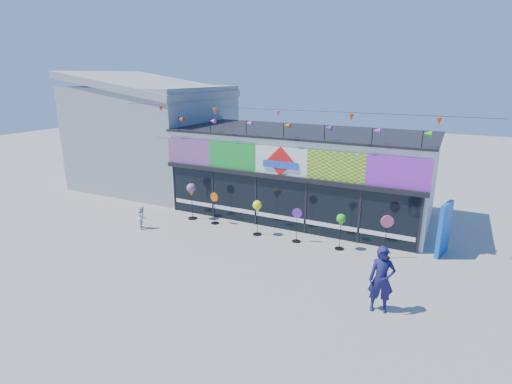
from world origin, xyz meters
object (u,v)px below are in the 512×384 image
Objects in this scene: spinner_2 at (257,208)px; spinner_4 at (341,221)px; spinner_5 at (386,236)px; spinner_3 at (297,224)px; spinner_1 at (215,207)px; blue_sign at (444,229)px; spinner_0 at (191,191)px; adult_man at (381,280)px; child at (142,217)px.

spinner_4 is at bearing 2.02° from spinner_2.
spinner_4 is 1.74m from spinner_5.
spinner_2 reaches higher than spinner_3.
spinner_1 is at bearing 178.42° from spinner_5.
blue_sign is at bearing 6.23° from spinner_1.
spinner_2 is (2.36, -0.32, 0.44)m from spinner_1.
spinner_1 is 1.03× the size of spinner_3.
spinner_1 is (1.31, -0.06, -0.61)m from spinner_0.
spinner_3 is at bearing 1.48° from spinner_2.
spinner_4 is 0.87× the size of spinner_5.
spinner_4 is (3.59, 0.13, -0.05)m from spinner_2.
blue_sign reaches higher than adult_man.
spinner_2 is 6.80m from adult_man.
spinner_0 is 1.44m from spinner_1.
spinner_2 is at bearing -178.52° from spinner_3.
spinner_2 is 3.59m from spinner_4.
spinner_1 is 5.96m from spinner_4.
spinner_3 is 1.84m from spinner_4.
blue_sign is at bearing 5.15° from spinner_0.
spinner_2 is 1.85m from spinner_3.
spinner_1 is 0.97× the size of spinner_2.
spinner_5 is (-1.91, -1.26, -0.16)m from blue_sign.
spinner_0 is at bearing 178.24° from spinner_5.
adult_man is at bearing -82.66° from spinner_5.
adult_man is at bearing -90.38° from blue_sign.
spinner_4 is (5.95, -0.20, 0.39)m from spinner_1.
child is (-4.94, -1.63, -0.71)m from spinner_2.
spinner_4 is (7.25, -0.26, -0.22)m from spinner_0.
spinner_1 is 2.42m from spinner_2.
adult_man is (-1.43, -4.95, -0.05)m from blue_sign.
adult_man is at bearing -22.78° from spinner_0.
blue_sign is at bearing 10.73° from spinner_2.
spinner_0 is at bearing -159.09° from blue_sign.
spinner_0 reaches higher than spinner_3.
blue_sign is 1.20× the size of spinner_0.
spinner_1 is at bearing -158.01° from blue_sign.
spinner_5 reaches higher than spinner_4.
child is at bearing -166.01° from spinner_3.
spinner_2 reaches higher than spinner_1.
spinner_5 is at bearing -0.51° from spinner_4.
spinner_4 is at bearing -145.34° from blue_sign.
spinner_1 is 3.25m from child.
spinner_1 is at bearing 176.20° from spinner_3.
adult_man is (3.99, -3.63, 0.23)m from spinner_3.
spinner_0 is 8.99m from spinner_5.
spinner_4 reaches higher than child.
blue_sign reaches higher than spinner_4.
spinner_3 is 1.40× the size of child.
spinner_0 is 1.69× the size of child.
spinner_5 is at bearing -116.40° from child.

